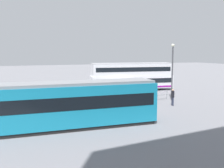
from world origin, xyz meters
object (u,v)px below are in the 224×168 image
Objects in this scene: double_decker_bus at (132,76)px; info_sign at (100,88)px; street_lamp at (172,67)px; tram_yellow at (52,105)px; pedestrian_crossing at (173,96)px; pedestrian_near_railing at (115,97)px.

info_sign is at bearing 44.01° from double_decker_bus.
info_sign is (7.36, 7.11, -0.34)m from double_decker_bus.
double_decker_bus is at bearing -135.99° from info_sign.
info_sign is 0.38× the size of street_lamp.
tram_yellow is 8.92× the size of pedestrian_crossing.
double_decker_bus is 6.90× the size of pedestrian_crossing.
tram_yellow is at bearing 36.11° from pedestrian_near_railing.
pedestrian_near_railing is 8.15m from street_lamp.
double_decker_bus reaches higher than pedestrian_crossing.
double_decker_bus is at bearing -124.99° from pedestrian_near_railing.
pedestrian_near_railing is at bearing 107.28° from info_sign.
street_lamp reaches higher than pedestrian_crossing.
double_decker_bus is 11.60m from pedestrian_near_railing.
double_decker_bus is at bearing -94.73° from pedestrian_crossing.
info_sign is (0.73, -2.36, 0.67)m from pedestrian_near_railing.
double_decker_bus is 19.88m from tram_yellow.
pedestrian_near_railing is (-6.94, -5.07, -0.74)m from tram_yellow.
info_sign is (-6.21, -7.42, -0.07)m from tram_yellow.
tram_yellow reaches higher than info_sign.
double_decker_bus is 1.87× the size of street_lamp.
pedestrian_crossing is 0.71× the size of info_sign.
street_lamp is (-0.94, 8.19, 1.74)m from double_decker_bus.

